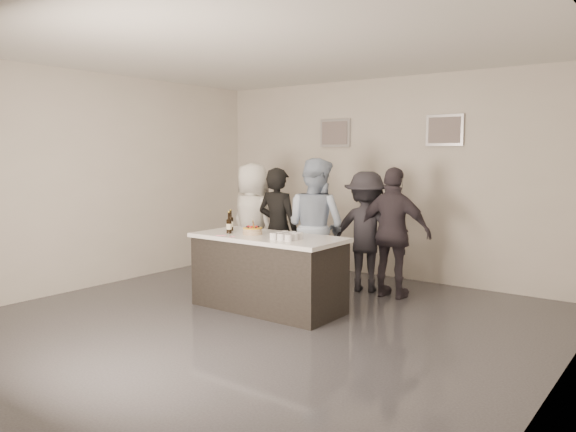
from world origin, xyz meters
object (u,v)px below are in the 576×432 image
object	(u,v)px
beer_bottle_a	(231,221)
person_main_black	(278,229)
bar_counter	(268,272)
beer_bottle_b	(229,223)
person_main_blue	(315,227)
person_guest_back	(366,232)
person_guest_left	(253,223)
person_guest_right	(394,233)
cake	(253,231)

from	to	relation	value
beer_bottle_a	person_main_black	bearing A→B (deg)	82.14
bar_counter	beer_bottle_a	size ratio (longest dim) A/B	7.15
beer_bottle_b	person_main_blue	xyz separation A→B (m)	(0.54, 1.10, -0.12)
person_main_black	person_guest_back	size ratio (longest dim) A/B	1.03
person_guest_left	person_guest_back	bearing A→B (deg)	-150.10
person_main_black	person_guest_back	world-z (taller)	person_main_black
person_guest_left	person_guest_right	bearing A→B (deg)	-156.89
cake	person_main_blue	distance (m)	1.02
bar_counter	person_guest_left	bearing A→B (deg)	137.33
beer_bottle_a	person_main_blue	size ratio (longest dim) A/B	0.14
bar_counter	beer_bottle_a	bearing A→B (deg)	176.21
bar_counter	person_main_black	world-z (taller)	person_main_black
person_main_blue	person_guest_left	bearing A→B (deg)	1.73
person_main_black	person_guest_right	distance (m)	1.58
person_guest_right	bar_counter	bearing A→B (deg)	52.37
beer_bottle_b	person_guest_back	bearing A→B (deg)	59.40
person_main_black	bar_counter	bearing A→B (deg)	117.29
person_main_blue	person_guest_right	xyz separation A→B (m)	(0.91, 0.46, -0.06)
beer_bottle_b	person_main_blue	world-z (taller)	person_main_blue
beer_bottle_b	person_main_black	world-z (taller)	person_main_black
beer_bottle_a	person_guest_left	distance (m)	1.09
person_main_blue	person_guest_left	xyz separation A→B (m)	(-1.15, 0.07, -0.04)
person_main_black	person_guest_left	bearing A→B (deg)	-17.85
person_guest_left	person_guest_back	size ratio (longest dim) A/B	1.06
beer_bottle_a	person_guest_right	xyz separation A→B (m)	(1.60, 1.36, -0.18)
bar_counter	person_guest_left	xyz separation A→B (m)	(-1.10, 1.01, 0.42)
cake	person_guest_back	size ratio (longest dim) A/B	0.14
beer_bottle_a	person_main_blue	bearing A→B (deg)	52.95
person_guest_back	person_guest_left	bearing A→B (deg)	-3.42
bar_counter	beer_bottle_b	distance (m)	0.77
person_guest_left	person_guest_right	world-z (taller)	person_guest_left
beer_bottle_a	person_guest_left	world-z (taller)	person_guest_left
bar_counter	person_main_black	distance (m)	1.09
cake	person_main_black	xyz separation A→B (m)	(-0.32, 0.91, -0.09)
beer_bottle_b	cake	bearing A→B (deg)	21.29
person_main_blue	person_guest_back	size ratio (longest dim) A/B	1.11
bar_counter	person_guest_back	distance (m)	1.64
beer_bottle_b	person_main_black	distance (m)	1.04
cake	person_main_black	world-z (taller)	person_main_black
beer_bottle_a	person_guest_back	bearing A→B (deg)	52.52
beer_bottle_a	person_main_black	world-z (taller)	person_main_black
beer_bottle_b	person_guest_back	distance (m)	1.95
person_main_blue	person_guest_back	bearing A→B (deg)	-123.15
cake	person_guest_left	size ratio (longest dim) A/B	0.14
beer_bottle_b	person_guest_right	bearing A→B (deg)	46.96
person_guest_left	person_main_black	bearing A→B (deg)	178.28
person_main_blue	person_guest_right	distance (m)	1.02
bar_counter	person_main_blue	distance (m)	1.05
person_guest_right	person_guest_back	size ratio (longest dim) A/B	1.04
beer_bottle_b	person_guest_left	size ratio (longest dim) A/B	0.15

